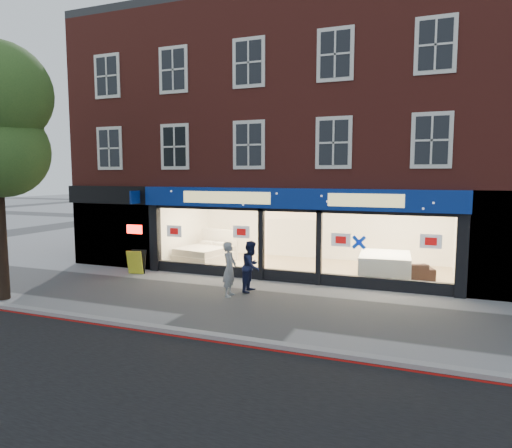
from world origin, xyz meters
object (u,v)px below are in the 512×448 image
Objects in this scene: display_bed at (206,253)px; sofa at (402,271)px; mattress_stack at (385,266)px; a_board at (137,262)px; pedestrian_blue at (251,266)px; pedestrian_grey at (230,269)px.

display_bed is 1.22× the size of sofa.
sofa is at bearing -5.86° from mattress_stack.
a_board is at bearing -109.37° from display_bed.
sofa is at bearing -55.15° from pedestrian_blue.
display_bed is 1.11× the size of mattress_stack.
mattress_stack is 0.62m from sofa.
a_board is 4.90m from pedestrian_grey.
display_bed is 7.95m from sofa.
pedestrian_grey reaches higher than display_bed.
a_board is (-9.50, -2.25, 0.06)m from sofa.
display_bed is 3.10m from a_board.
display_bed is at bearing 45.04° from pedestrian_blue.
a_board is 5.12m from pedestrian_blue.
display_bed is 4.96m from pedestrian_blue.
pedestrian_blue is (-3.86, -3.14, 0.30)m from mattress_stack.
pedestrian_blue is (0.43, 0.76, -0.02)m from pedestrian_grey.
pedestrian_blue is (3.48, -3.51, 0.37)m from display_bed.
mattress_stack is 4.98m from pedestrian_blue.
mattress_stack is at bearing -52.63° from pedestrian_grey.
display_bed reaches higher than sofa.
a_board is (-1.55, -2.68, 0.00)m from display_bed.
pedestrian_blue is at bearing 14.48° from sofa.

